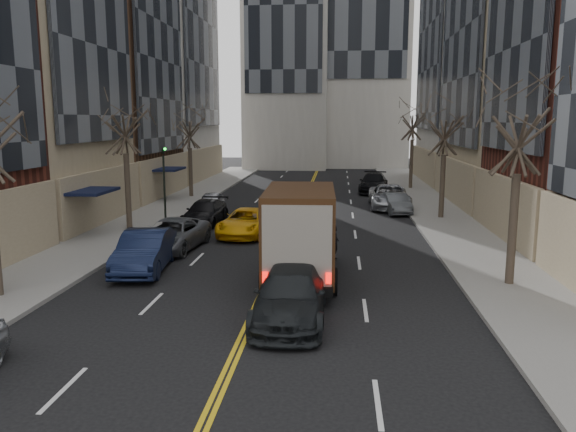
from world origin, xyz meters
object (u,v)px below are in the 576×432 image
observer_sedan (291,295)px  taxi (247,222)px  ups_truck (300,234)px  pedestrian (335,243)px

observer_sedan → taxi: size_ratio=1.05×
ups_truck → observer_sedan: ups_truck is taller
observer_sedan → pedestrian: observer_sedan is taller
pedestrian → observer_sedan: bearing=171.6°
ups_truck → pedestrian: bearing=67.6°
observer_sedan → taxi: (-3.39, 12.33, -0.06)m
pedestrian → taxi: bearing=45.1°
taxi → pedestrian: 6.67m
ups_truck → observer_sedan: (0.00, -4.18, -1.03)m
taxi → pedestrian: size_ratio=3.31×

